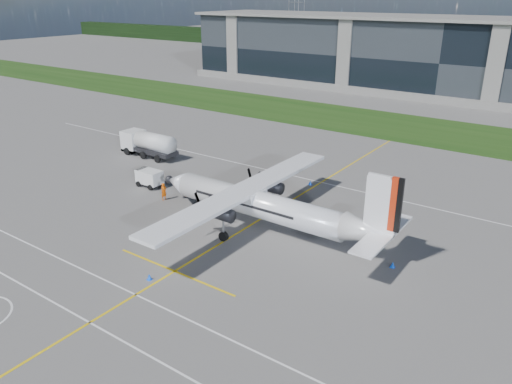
# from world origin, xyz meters

# --- Properties ---
(ground) EXTENTS (400.00, 400.00, 0.00)m
(ground) POSITION_xyz_m (0.00, 40.00, 0.00)
(ground) COLOR #5C5957
(ground) RESTS_ON ground
(grass_strip) EXTENTS (400.00, 18.00, 0.04)m
(grass_strip) POSITION_xyz_m (0.00, 48.00, 0.02)
(grass_strip) COLOR #193B10
(grass_strip) RESTS_ON ground
(terminal_building) EXTENTS (120.00, 20.00, 15.00)m
(terminal_building) POSITION_xyz_m (0.00, 80.00, 7.50)
(terminal_building) COLOR black
(terminal_building) RESTS_ON ground
(tree_line) EXTENTS (400.00, 6.00, 6.00)m
(tree_line) POSITION_xyz_m (0.00, 140.00, 3.00)
(tree_line) COLOR black
(tree_line) RESTS_ON ground
(pylon_west) EXTENTS (9.00, 4.60, 30.00)m
(pylon_west) POSITION_xyz_m (-80.00, 150.00, 15.00)
(pylon_west) COLOR gray
(pylon_west) RESTS_ON ground
(yellow_taxiway_centerline) EXTENTS (0.20, 70.00, 0.01)m
(yellow_taxiway_centerline) POSITION_xyz_m (3.00, 10.00, 0.01)
(yellow_taxiway_centerline) COLOR yellow
(yellow_taxiway_centerline) RESTS_ON ground
(white_lane_line) EXTENTS (90.00, 0.15, 0.01)m
(white_lane_line) POSITION_xyz_m (0.00, -14.00, 0.01)
(white_lane_line) COLOR white
(white_lane_line) RESTS_ON ground
(turboprop_aircraft) EXTENTS (24.51, 25.41, 7.62)m
(turboprop_aircraft) POSITION_xyz_m (4.73, 4.14, 3.81)
(turboprop_aircraft) COLOR white
(turboprop_aircraft) RESTS_ON ground
(fuel_tanker_truck) EXTENTS (8.75, 2.84, 3.28)m
(fuel_tanker_truck) POSITION_xyz_m (-20.91, 13.50, 1.64)
(fuel_tanker_truck) COLOR silver
(fuel_tanker_truck) RESTS_ON ground
(baggage_tug) EXTENTS (3.12, 1.87, 1.87)m
(baggage_tug) POSITION_xyz_m (-12.17, 5.84, 0.94)
(baggage_tug) COLOR silver
(baggage_tug) RESTS_ON ground
(ground_crew_person) EXTENTS (0.71, 0.93, 2.11)m
(ground_crew_person) POSITION_xyz_m (-8.02, 3.93, 1.06)
(ground_crew_person) COLOR #F25907
(ground_crew_person) RESTS_ON ground
(safety_cone_tail) EXTENTS (0.36, 0.36, 0.50)m
(safety_cone_tail) POSITION_xyz_m (16.70, 4.42, 0.25)
(safety_cone_tail) COLOR blue
(safety_cone_tail) RESTS_ON ground
(safety_cone_portwing) EXTENTS (0.36, 0.36, 0.50)m
(safety_cone_portwing) POSITION_xyz_m (2.30, -7.99, 0.25)
(safety_cone_portwing) COLOR blue
(safety_cone_portwing) RESTS_ON ground
(safety_cone_nose_stbd) EXTENTS (0.36, 0.36, 0.50)m
(safety_cone_nose_stbd) POSITION_xyz_m (-6.04, 6.07, 0.25)
(safety_cone_nose_stbd) COLOR blue
(safety_cone_nose_stbd) RESTS_ON ground
(safety_cone_stbdwing) EXTENTS (0.36, 0.36, 0.50)m
(safety_cone_stbdwing) POSITION_xyz_m (2.31, 16.62, 0.25)
(safety_cone_stbdwing) COLOR blue
(safety_cone_stbdwing) RESTS_ON ground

